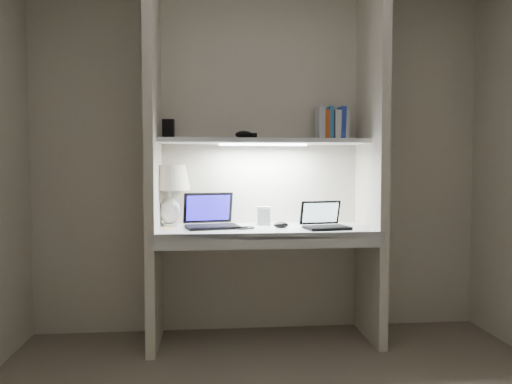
{
  "coord_description": "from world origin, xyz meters",
  "views": [
    {
      "loc": [
        -0.37,
        -2.07,
        1.18
      ],
      "look_at": [
        -0.07,
        1.05,
        1.02
      ],
      "focal_mm": 35.0,
      "sensor_mm": 36.0,
      "label": 1
    }
  ],
  "objects": [
    {
      "name": "laptop_netbook",
      "position": [
        0.39,
        1.15,
        0.81
      ],
      "size": [
        0.31,
        0.28,
        0.18
      ],
      "rotation": [
        0.0,
        0.0,
        0.16
      ],
      "color": "black",
      "rests_on": "desk"
    },
    {
      "name": "speaker",
      "position": [
        0.01,
        1.36,
        0.83
      ],
      "size": [
        0.1,
        0.07,
        0.13
      ],
      "primitive_type": "cube",
      "rotation": [
        0.0,
        0.0,
        -0.11
      ],
      "color": "silver",
      "rests_on": "desk"
    },
    {
      "name": "alcove_panel_right",
      "position": [
        0.73,
        1.23,
        1.25
      ],
      "size": [
        0.06,
        0.55,
        2.5
      ],
      "primitive_type": "cube",
      "color": "beige",
      "rests_on": "floor"
    },
    {
      "name": "back_wall",
      "position": [
        0.0,
        1.5,
        1.25
      ],
      "size": [
        3.2,
        0.01,
        2.5
      ],
      "primitive_type": "cube",
      "color": "beige",
      "rests_on": "floor"
    },
    {
      "name": "desk",
      "position": [
        0.0,
        1.23,
        0.75
      ],
      "size": [
        1.4,
        0.55,
        0.04
      ],
      "primitive_type": "cube",
      "color": "white",
      "rests_on": "alcove_panel_left"
    },
    {
      "name": "strip_light",
      "position": [
        0.0,
        1.32,
        1.33
      ],
      "size": [
        0.6,
        0.04,
        0.02
      ],
      "primitive_type": "cube",
      "color": "white",
      "rests_on": "shelf"
    },
    {
      "name": "book_row",
      "position": [
        0.49,
        1.39,
        1.47
      ],
      "size": [
        0.22,
        0.15,
        0.23
      ],
      "color": "silver",
      "rests_on": "shelf"
    },
    {
      "name": "sticky_note",
      "position": [
        -0.64,
        1.26,
        0.77
      ],
      "size": [
        0.08,
        0.08,
        0.0
      ],
      "primitive_type": "cube",
      "rotation": [
        0.0,
        0.0,
        0.36
      ],
      "color": "yellow",
      "rests_on": "desk"
    },
    {
      "name": "alcove_panel_left",
      "position": [
        -0.73,
        1.23,
        1.25
      ],
      "size": [
        0.06,
        0.55,
        2.5
      ],
      "primitive_type": "cube",
      "color": "beige",
      "rests_on": "floor"
    },
    {
      "name": "cable_coil",
      "position": [
        -0.12,
        1.17,
        0.78
      ],
      "size": [
        0.11,
        0.11,
        0.01
      ],
      "primitive_type": "torus",
      "rotation": [
        0.0,
        0.0,
        0.07
      ],
      "color": "black",
      "rests_on": "desk"
    },
    {
      "name": "shelf_gadget",
      "position": [
        -0.13,
        1.33,
        1.39
      ],
      "size": [
        0.15,
        0.13,
        0.05
      ],
      "primitive_type": "ellipsoid",
      "rotation": [
        0.0,
        0.0,
        0.38
      ],
      "color": "black",
      "rests_on": "shelf"
    },
    {
      "name": "mouse",
      "position": [
        0.11,
        1.2,
        0.79
      ],
      "size": [
        0.11,
        0.08,
        0.04
      ],
      "primitive_type": "ellipsoid",
      "rotation": [
        0.0,
        0.0,
        0.12
      ],
      "color": "black",
      "rests_on": "desk"
    },
    {
      "name": "table_lamp",
      "position": [
        -0.64,
        1.38,
        1.05
      ],
      "size": [
        0.28,
        0.28,
        0.42
      ],
      "color": "white",
      "rests_on": "desk"
    },
    {
      "name": "laptop_main",
      "position": [
        -0.36,
        1.28,
        0.82
      ],
      "size": [
        0.39,
        0.36,
        0.23
      ],
      "rotation": [
        0.0,
        0.0,
        0.21
      ],
      "color": "black",
      "rests_on": "desk"
    },
    {
      "name": "shelf_box",
      "position": [
        -0.64,
        1.34,
        1.43
      ],
      "size": [
        0.08,
        0.06,
        0.13
      ],
      "primitive_type": "cube",
      "rotation": [
        0.0,
        0.0,
        -0.1
      ],
      "color": "black",
      "rests_on": "shelf"
    },
    {
      "name": "shelf",
      "position": [
        0.0,
        1.32,
        1.35
      ],
      "size": [
        1.4,
        0.36,
        0.03
      ],
      "primitive_type": "cube",
      "color": "silver",
      "rests_on": "back_wall"
    },
    {
      "name": "desk_apron",
      "position": [
        0.0,
        0.96,
        0.72
      ],
      "size": [
        1.46,
        0.03,
        0.1
      ],
      "primitive_type": "cube",
      "color": "silver",
      "rests_on": "desk"
    }
  ]
}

